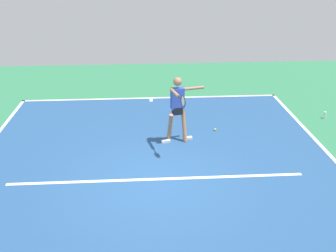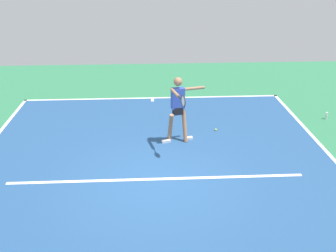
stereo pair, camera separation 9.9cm
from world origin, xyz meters
name	(u,v)px [view 2 (the right image)]	position (x,y,z in m)	size (l,w,h in m)	color
ground_plane	(157,180)	(0.00, 0.00, 0.00)	(20.47, 20.47, 0.00)	#2D754C
court_surface	(157,180)	(0.00, 0.00, 0.00)	(9.05, 11.13, 0.00)	navy
court_line_baseline_near	(152,98)	(0.00, -5.52, 0.00)	(9.05, 0.10, 0.01)	white
court_line_service	(157,179)	(0.00, -0.04, 0.00)	(6.79, 0.10, 0.01)	white
court_line_centre_mark	(152,100)	(0.00, -5.32, 0.00)	(0.10, 0.30, 0.01)	white
tennis_player	(178,105)	(-0.64, -1.96, 1.06)	(1.16, 1.31, 1.83)	#9E7051
tennis_ball_near_service_line	(216,130)	(-1.80, -2.60, 0.03)	(0.07, 0.07, 0.07)	#C6E53D
water_bottle	(326,116)	(-5.39, -3.29, 0.11)	(0.07, 0.07, 0.22)	white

